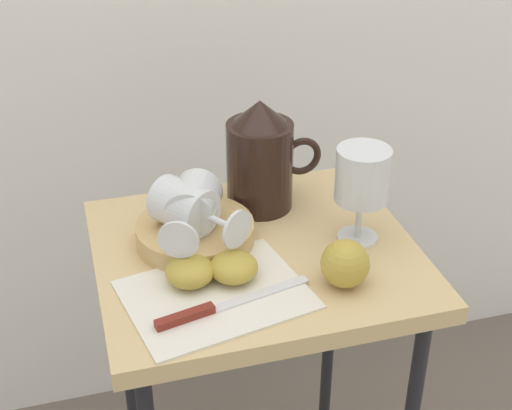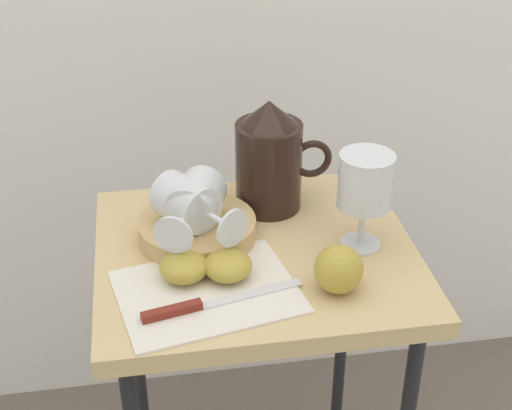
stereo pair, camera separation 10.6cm
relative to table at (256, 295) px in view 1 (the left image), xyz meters
The scene contains 11 objects.
table is the anchor object (origin of this frame).
linen_napkin 0.16m from the table, 131.44° to the right, with size 0.25×0.19×0.00m, color silver.
basket_tray 0.14m from the table, 153.28° to the left, with size 0.19×0.19×0.04m, color tan.
pitcher 0.22m from the table, 71.25° to the left, with size 0.16×0.11×0.19m.
wine_glass_upright 0.26m from the table, ahead, with size 0.08×0.08×0.16m.
wine_glass_tipped_near 0.19m from the table, 160.82° to the left, with size 0.14×0.16×0.08m.
wine_glass_tipped_far 0.19m from the table, 155.99° to the left, with size 0.12×0.16×0.08m.
apple_half_left 0.17m from the table, 151.72° to the right, with size 0.07×0.07×0.04m, color #B29938.
apple_half_right 0.14m from the table, 127.40° to the right, with size 0.07×0.07×0.04m, color #B29938.
apple_whole 0.20m from the table, 50.46° to the right, with size 0.07×0.07×0.07m, color #B29938.
knife 0.19m from the table, 126.91° to the right, with size 0.23×0.07×0.01m.
Camera 1 is at (-0.26, -0.92, 1.39)m, focal length 52.25 mm.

